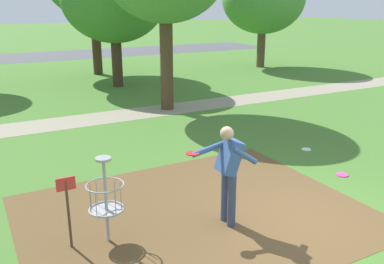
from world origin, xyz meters
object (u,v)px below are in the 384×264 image
frisbee_by_tee (306,149)px  player_throwing (228,169)px  disc_golf_basket (102,197)px  frisbee_far_right (342,175)px

frisbee_by_tee → player_throwing: bearing=-150.9°
frisbee_by_tee → disc_golf_basket: bearing=-163.9°
disc_golf_basket → frisbee_by_tee: 6.08m
frisbee_far_right → disc_golf_basket: bearing=-179.2°
disc_golf_basket → player_throwing: (1.99, -0.44, 0.23)m
player_throwing → frisbee_by_tee: (3.81, 2.12, -0.98)m
disc_golf_basket → player_throwing: bearing=-12.5°
frisbee_by_tee → frisbee_far_right: (-0.49, -1.60, 0.00)m
disc_golf_basket → frisbee_far_right: disc_golf_basket is taller
player_throwing → frisbee_by_tee: 4.46m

